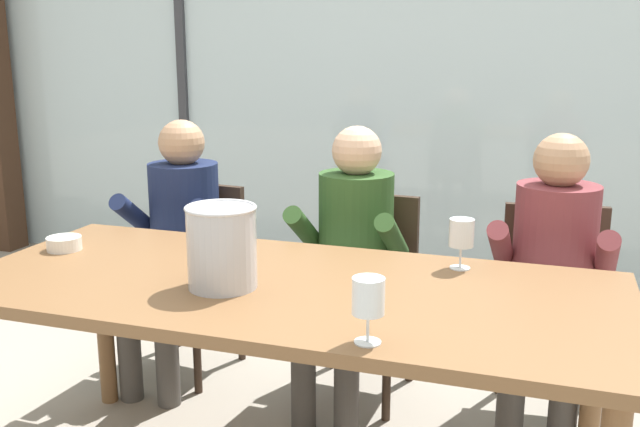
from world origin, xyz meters
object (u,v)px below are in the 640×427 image
object	(u,v)px
person_olive_shirt	(350,249)
person_navy_polo	(178,233)
chair_center	(554,297)
tasting_bowl	(64,243)
dining_table	(286,305)
chair_left_of_center	(365,278)
person_maroon_top	(552,267)
wine_glass_near_bucket	(461,235)
ice_bucket_primary	(222,246)
chair_near_curtain	(195,262)
wine_glass_by_left_taster	(368,299)

from	to	relation	value
person_olive_shirt	person_navy_polo	bearing A→B (deg)	-178.62
chair_center	tasting_bowl	world-z (taller)	chair_center
dining_table	chair_left_of_center	bearing A→B (deg)	87.68
chair_left_of_center	chair_center	xyz separation A→B (m)	(0.80, 0.02, 0.00)
person_olive_shirt	person_maroon_top	size ratio (longest dim) A/B	1.00
chair_left_of_center	person_olive_shirt	size ratio (longest dim) A/B	0.73
person_maroon_top	wine_glass_near_bucket	bearing A→B (deg)	-123.12
dining_table	wine_glass_near_bucket	xyz separation A→B (m)	(0.51, 0.33, 0.20)
wine_glass_near_bucket	person_olive_shirt	bearing A→B (deg)	141.03
tasting_bowl	chair_center	bearing A→B (deg)	24.61
dining_table	ice_bucket_primary	xyz separation A→B (m)	(-0.17, -0.10, 0.21)
dining_table	chair_left_of_center	size ratio (longest dim) A/B	2.48
chair_near_curtain	wine_glass_by_left_taster	bearing A→B (deg)	-40.47
chair_near_curtain	wine_glass_near_bucket	distance (m)	1.46
tasting_bowl	wine_glass_by_left_taster	bearing A→B (deg)	-19.84
ice_bucket_primary	wine_glass_near_bucket	world-z (taller)	ice_bucket_primary
person_maroon_top	wine_glass_by_left_taster	bearing A→B (deg)	-108.45
chair_near_curtain	chair_center	bearing A→B (deg)	7.39
tasting_bowl	wine_glass_near_bucket	distance (m)	1.45
chair_center	ice_bucket_primary	size ratio (longest dim) A/B	3.30
chair_center	wine_glass_near_bucket	world-z (taller)	wine_glass_near_bucket
person_maroon_top	chair_center	bearing A→B (deg)	86.47
chair_near_curtain	chair_left_of_center	xyz separation A→B (m)	(0.83, 0.02, 0.00)
person_olive_shirt	person_maroon_top	bearing A→B (deg)	1.39
chair_left_of_center	wine_glass_by_left_taster	size ratio (longest dim) A/B	4.97
chair_near_curtain	ice_bucket_primary	bearing A→B (deg)	-50.75
dining_table	chair_left_of_center	world-z (taller)	chair_left_of_center
chair_left_of_center	person_olive_shirt	xyz separation A→B (m)	(-0.03, -0.14, 0.17)
chair_near_curtain	ice_bucket_primary	world-z (taller)	ice_bucket_primary
chair_left_of_center	tasting_bowl	size ratio (longest dim) A/B	6.82
ice_bucket_primary	wine_glass_by_left_taster	distance (m)	0.61
person_navy_polo	person_maroon_top	distance (m)	1.63
person_maroon_top	person_olive_shirt	bearing A→B (deg)	-176.60
dining_table	person_navy_polo	xyz separation A→B (m)	(-0.81, 0.74, -0.01)
chair_center	wine_glass_near_bucket	bearing A→B (deg)	-125.89
person_maroon_top	dining_table	bearing A→B (deg)	-134.46
dining_table	chair_near_curtain	world-z (taller)	chair_near_curtain
person_olive_shirt	ice_bucket_primary	size ratio (longest dim) A/B	4.52
chair_near_curtain	wine_glass_by_left_taster	xyz separation A→B (m)	(1.17, -1.23, 0.38)
chair_center	wine_glass_by_left_taster	distance (m)	1.40
dining_table	chair_near_curtain	size ratio (longest dim) A/B	2.48
person_olive_shirt	person_maroon_top	distance (m)	0.81
chair_left_of_center	wine_glass_by_left_taster	xyz separation A→B (m)	(0.33, -1.25, 0.38)
chair_center	person_olive_shirt	bearing A→B (deg)	-175.51
chair_near_curtain	person_olive_shirt	xyz separation A→B (m)	(0.80, -0.12, 0.17)
person_maroon_top	tasting_bowl	bearing A→B (deg)	-156.17
chair_near_curtain	chair_center	size ratio (longest dim) A/B	1.00
tasting_bowl	dining_table	bearing A→B (deg)	-5.64
tasting_bowl	chair_left_of_center	bearing A→B (deg)	39.47
dining_table	person_olive_shirt	distance (m)	0.74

